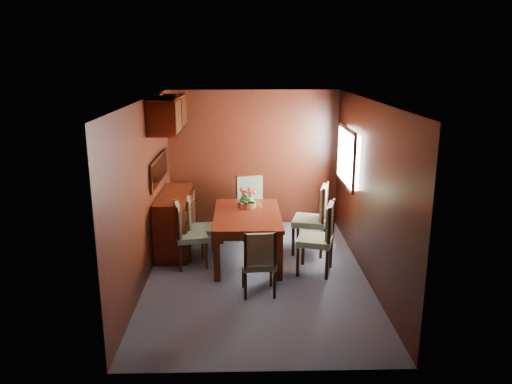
{
  "coord_description": "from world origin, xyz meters",
  "views": [
    {
      "loc": [
        -0.18,
        -6.45,
        2.93
      ],
      "look_at": [
        0.0,
        0.52,
        1.05
      ],
      "focal_mm": 35.0,
      "sensor_mm": 36.0,
      "label": 1
    }
  ],
  "objects_px": {
    "chair_left_near": "(186,231)",
    "chair_head": "(259,259)",
    "sideboard": "(176,221)",
    "chair_right_near": "(321,234)",
    "dining_table": "(247,220)",
    "flower_centerpiece": "(247,198)"
  },
  "relations": [
    {
      "from": "chair_head",
      "to": "flower_centerpiece",
      "type": "relative_size",
      "value": 2.95
    },
    {
      "from": "dining_table",
      "to": "chair_right_near",
      "type": "height_order",
      "value": "chair_right_near"
    },
    {
      "from": "chair_right_near",
      "to": "chair_head",
      "type": "xyz_separation_m",
      "value": [
        -0.88,
        -0.68,
        -0.08
      ]
    },
    {
      "from": "chair_head",
      "to": "flower_centerpiece",
      "type": "distance_m",
      "value": 1.53
    },
    {
      "from": "chair_left_near",
      "to": "chair_head",
      "type": "distance_m",
      "value": 1.41
    },
    {
      "from": "chair_left_near",
      "to": "chair_right_near",
      "type": "xyz_separation_m",
      "value": [
        1.9,
        -0.29,
        0.04
      ]
    },
    {
      "from": "chair_right_near",
      "to": "chair_left_near",
      "type": "bearing_deg",
      "value": 98.2
    },
    {
      "from": "sideboard",
      "to": "dining_table",
      "type": "xyz_separation_m",
      "value": [
        1.12,
        -0.49,
        0.17
      ]
    },
    {
      "from": "chair_right_near",
      "to": "dining_table",
      "type": "bearing_deg",
      "value": 81.84
    },
    {
      "from": "chair_right_near",
      "to": "flower_centerpiece",
      "type": "relative_size",
      "value": 3.43
    },
    {
      "from": "chair_left_near",
      "to": "chair_head",
      "type": "height_order",
      "value": "chair_left_near"
    },
    {
      "from": "dining_table",
      "to": "chair_right_near",
      "type": "bearing_deg",
      "value": -25.35
    },
    {
      "from": "sideboard",
      "to": "flower_centerpiece",
      "type": "xyz_separation_m",
      "value": [
        1.12,
        -0.17,
        0.42
      ]
    },
    {
      "from": "dining_table",
      "to": "chair_head",
      "type": "xyz_separation_m",
      "value": [
        0.14,
        -1.15,
        -0.13
      ]
    },
    {
      "from": "sideboard",
      "to": "dining_table",
      "type": "relative_size",
      "value": 0.9
    },
    {
      "from": "chair_head",
      "to": "sideboard",
      "type": "bearing_deg",
      "value": 123.11
    },
    {
      "from": "chair_right_near",
      "to": "sideboard",
      "type": "bearing_deg",
      "value": 82.45
    },
    {
      "from": "dining_table",
      "to": "chair_head",
      "type": "bearing_deg",
      "value": -83.61
    },
    {
      "from": "sideboard",
      "to": "dining_table",
      "type": "bearing_deg",
      "value": -23.76
    },
    {
      "from": "flower_centerpiece",
      "to": "dining_table",
      "type": "bearing_deg",
      "value": -89.53
    },
    {
      "from": "dining_table",
      "to": "sideboard",
      "type": "bearing_deg",
      "value": 155.82
    },
    {
      "from": "sideboard",
      "to": "chair_right_near",
      "type": "distance_m",
      "value": 2.35
    }
  ]
}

